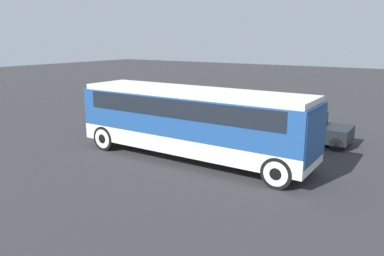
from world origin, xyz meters
TOP-DOWN VIEW (x-y plane):
  - ground_plane at (0.00, 0.00)m, footprint 120.00×120.00m
  - tour_bus at (0.10, -0.00)m, footprint 10.38×2.65m
  - parked_car_near at (3.00, 5.47)m, footprint 4.63×1.94m
  - parked_car_mid at (-1.82, 8.21)m, footprint 4.53×1.85m

SIDE VIEW (x-z plane):
  - ground_plane at x=0.00m, z-range 0.00..0.00m
  - parked_car_mid at x=-1.82m, z-range 0.01..1.43m
  - parked_car_near at x=3.00m, z-range -0.01..1.47m
  - tour_bus at x=0.10m, z-range 0.32..3.34m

